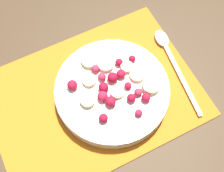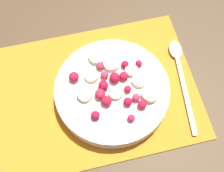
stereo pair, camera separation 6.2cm
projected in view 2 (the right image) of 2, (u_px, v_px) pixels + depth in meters
name	position (u px, v px, depth m)	size (l,w,h in m)	color
ground_plane	(95.00, 92.00, 0.67)	(3.00, 3.00, 0.00)	#4C3823
placemat	(94.00, 92.00, 0.66)	(0.43, 0.31, 0.01)	orange
fruit_bowl	(112.00, 90.00, 0.64)	(0.24, 0.24, 0.05)	silver
spoon	(179.00, 65.00, 0.68)	(0.05, 0.22, 0.01)	silver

